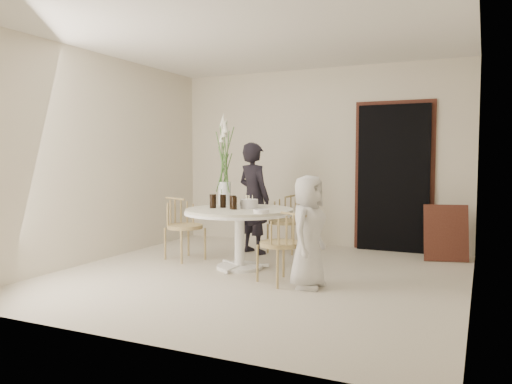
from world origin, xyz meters
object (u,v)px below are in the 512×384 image
at_px(chair_left, 180,219).
at_px(flower_vase, 224,162).
at_px(table, 239,218).
at_px(chair_far, 288,215).
at_px(boy, 308,232).
at_px(girl, 254,198).
at_px(birthday_cake, 249,204).
at_px(chair_right, 287,238).

xyz_separation_m(chair_left, flower_vase, (0.60, 0.15, 0.77)).
height_order(table, chair_left, chair_left).
distance_m(chair_far, chair_left, 1.58).
bearing_deg(boy, girl, 43.98).
relative_size(girl, birthday_cake, 6.92).
distance_m(girl, birthday_cake, 0.89).
relative_size(chair_right, birthday_cake, 3.48).
xyz_separation_m(table, boy, (1.04, -0.50, -0.03)).
distance_m(birthday_cake, flower_vase, 0.72).
distance_m(table, chair_right, 0.95).
bearing_deg(table, chair_far, 85.02).
distance_m(table, boy, 1.16).
height_order(chair_right, girl, girl).
height_order(girl, birthday_cake, girl).
xyz_separation_m(chair_far, flower_vase, (-0.51, -0.98, 0.78)).
height_order(chair_far, birthday_cake, birthday_cake).
bearing_deg(table, birthday_cake, 66.62).
height_order(chair_left, boy, boy).
xyz_separation_m(boy, flower_vase, (-1.44, 0.86, 0.71)).
distance_m(girl, flower_vase, 0.81).
distance_m(chair_far, birthday_cake, 1.23).
bearing_deg(chair_left, flower_vase, -53.53).
xyz_separation_m(chair_left, girl, (0.73, 0.76, 0.25)).
bearing_deg(girl, table, 129.81).
xyz_separation_m(girl, flower_vase, (-0.14, -0.61, 0.52)).
distance_m(chair_far, chair_right, 1.95).
bearing_deg(boy, chair_far, 29.23).
xyz_separation_m(chair_left, birthday_cake, (1.05, -0.07, 0.26)).
distance_m(chair_right, flower_vase, 1.67).
bearing_deg(boy, birthday_cake, 59.35).
height_order(chair_far, boy, boy).
bearing_deg(boy, chair_left, 73.34).
distance_m(chair_far, flower_vase, 1.35).
xyz_separation_m(table, flower_vase, (-0.40, 0.36, 0.68)).
xyz_separation_m(chair_far, chair_left, (-1.11, -1.13, 0.01)).
distance_m(chair_far, girl, 0.58).
height_order(girl, flower_vase, flower_vase).
distance_m(chair_right, chair_left, 1.93).
relative_size(table, birthday_cake, 5.91).
xyz_separation_m(girl, birthday_cake, (0.32, -0.83, 0.01)).
relative_size(boy, flower_vase, 0.98).
height_order(chair_far, chair_right, chair_far).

